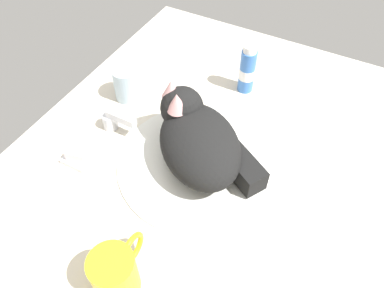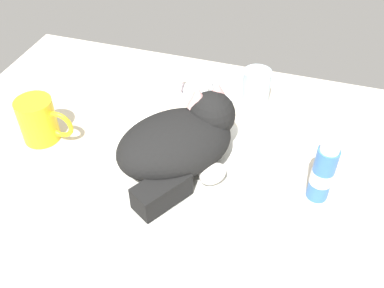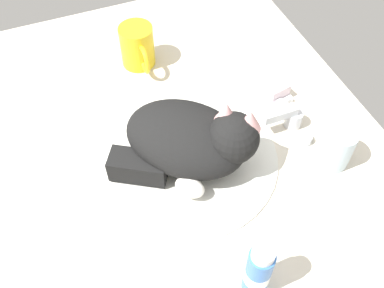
% 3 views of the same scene
% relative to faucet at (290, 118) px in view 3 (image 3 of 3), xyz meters
% --- Properties ---
extents(ground_plane, '(1.10, 0.83, 0.03)m').
position_rel_faucet_xyz_m(ground_plane, '(0.00, -0.23, -0.04)').
color(ground_plane, beige).
extents(sink_basin, '(0.36, 0.36, 0.01)m').
position_rel_faucet_xyz_m(sink_basin, '(0.00, -0.23, -0.02)').
color(sink_basin, silver).
rests_on(sink_basin, ground_plane).
extents(faucet, '(0.13, 0.09, 0.06)m').
position_rel_faucet_xyz_m(faucet, '(0.00, 0.00, 0.00)').
color(faucet, silver).
rests_on(faucet, ground_plane).
extents(cat, '(0.28, 0.30, 0.15)m').
position_rel_faucet_xyz_m(cat, '(0.01, -0.22, 0.04)').
color(cat, black).
rests_on(cat, sink_basin).
extents(coffee_mug, '(0.12, 0.08, 0.10)m').
position_rel_faucet_xyz_m(coffee_mug, '(-0.30, -0.23, 0.02)').
color(coffee_mug, yellow).
rests_on(coffee_mug, ground_plane).
extents(rinse_cup, '(0.07, 0.07, 0.09)m').
position_rel_faucet_xyz_m(rinse_cup, '(0.11, 0.03, 0.02)').
color(rinse_cup, silver).
rests_on(rinse_cup, ground_plane).
extents(soap_dish, '(0.09, 0.06, 0.01)m').
position_rel_faucet_xyz_m(soap_dish, '(-0.10, 0.01, -0.02)').
color(soap_dish, white).
rests_on(soap_dish, ground_plane).
extents(soap_bar, '(0.08, 0.06, 0.03)m').
position_rel_faucet_xyz_m(soap_bar, '(-0.10, 0.01, -0.00)').
color(soap_bar, silver).
rests_on(soap_bar, soap_dish).
extents(toothpaste_bottle, '(0.04, 0.04, 0.14)m').
position_rel_faucet_xyz_m(toothpaste_bottle, '(0.28, -0.22, 0.04)').
color(toothpaste_bottle, '#3870C6').
rests_on(toothpaste_bottle, ground_plane).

